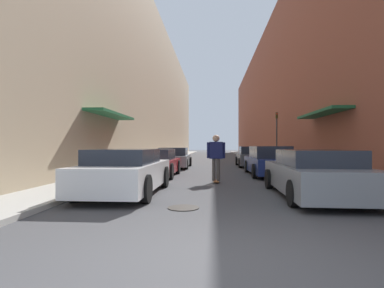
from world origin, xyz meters
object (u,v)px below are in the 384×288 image
at_px(traffic_light, 277,132).
at_px(parked_car_right_2, 252,157).
at_px(parked_car_left_2, 174,158).
at_px(manhole_cover, 183,208).
at_px(parked_car_left_1, 155,163).
at_px(parked_car_right_0, 314,174).
at_px(parked_car_right_1, 269,162).
at_px(skateboarder, 216,153).
at_px(parked_car_left_0, 126,172).

bearing_deg(traffic_light, parked_car_right_2, -126.39).
distance_m(parked_car_left_2, manhole_cover, 12.26).
height_order(parked_car_left_1, manhole_cover, parked_car_left_1).
bearing_deg(manhole_cover, parked_car_left_1, 106.11).
relative_size(parked_car_left_1, parked_car_right_0, 0.84).
bearing_deg(parked_car_right_0, traffic_light, 81.94).
relative_size(manhole_cover, traffic_light, 0.19).
height_order(parked_car_right_0, traffic_light, traffic_light).
bearing_deg(manhole_cover, parked_car_right_1, 66.68).
height_order(skateboarder, traffic_light, traffic_light).
distance_m(parked_car_left_0, parked_car_right_0, 5.21).
bearing_deg(skateboarder, traffic_light, 68.33).
bearing_deg(parked_car_right_2, parked_car_left_1, -127.67).
relative_size(parked_car_left_1, parked_car_left_2, 0.87).
relative_size(parked_car_left_2, parked_car_right_0, 0.97).
bearing_deg(manhole_cover, traffic_light, 71.63).
relative_size(parked_car_right_1, traffic_light, 1.24).
distance_m(parked_car_left_1, traffic_light, 12.35).
height_order(parked_car_left_0, parked_car_left_2, parked_car_left_0).
bearing_deg(parked_car_right_0, parked_car_left_1, 136.60).
bearing_deg(parked_car_left_1, parked_car_right_0, -43.40).
height_order(parked_car_left_0, manhole_cover, parked_car_left_0).
bearing_deg(traffic_light, parked_car_left_0, -116.55).
height_order(parked_car_left_1, parked_car_right_0, parked_car_right_0).
height_order(parked_car_left_0, parked_car_right_1, parked_car_right_1).
bearing_deg(parked_car_left_2, parked_car_left_0, -90.24).
distance_m(parked_car_right_0, traffic_light, 15.00).
distance_m(parked_car_right_2, skateboarder, 9.13).
xyz_separation_m(skateboarder, traffic_light, (4.69, 11.81, 1.33)).
bearing_deg(parked_car_left_0, manhole_cover, -45.00).
bearing_deg(parked_car_right_2, skateboarder, -105.64).
xyz_separation_m(parked_car_left_2, parked_car_right_2, (5.02, 1.28, 0.03)).
distance_m(parked_car_left_0, parked_car_left_1, 4.88).
distance_m(parked_car_left_2, traffic_light, 8.63).
distance_m(parked_car_left_0, parked_car_right_1, 7.61).
bearing_deg(parked_car_left_0, traffic_light, 63.45).
height_order(parked_car_right_0, skateboarder, skateboarder).
bearing_deg(parked_car_right_2, parked_car_right_0, -89.28).
bearing_deg(skateboarder, parked_car_right_2, 74.36).
bearing_deg(traffic_light, parked_car_right_0, -98.06).
bearing_deg(parked_car_left_0, parked_car_left_2, 89.76).
bearing_deg(parked_car_right_1, parked_car_left_0, -131.80).
height_order(parked_car_right_2, manhole_cover, parked_car_right_2).
bearing_deg(parked_car_left_1, manhole_cover, -73.89).
xyz_separation_m(parked_car_left_0, parked_car_right_1, (5.07, 5.67, 0.01)).
distance_m(parked_car_left_1, manhole_cover, 7.01).
bearing_deg(parked_car_left_0, parked_car_left_1, 91.21).
bearing_deg(parked_car_right_0, parked_car_right_2, 90.72).
bearing_deg(parked_car_left_0, skateboarder, 46.98).
height_order(parked_car_left_0, parked_car_right_0, parked_car_left_0).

